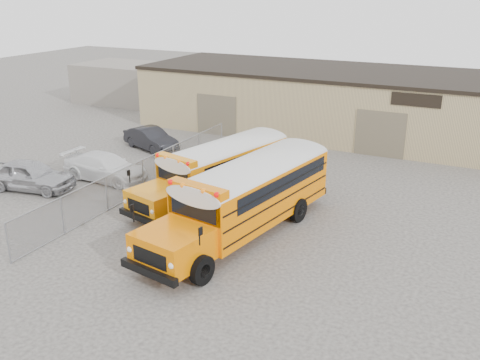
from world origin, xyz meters
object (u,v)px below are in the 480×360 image
at_px(car_dark, 151,139).
at_px(school_bus_right, 320,155).
at_px(tarp_bundle, 182,221).
at_px(car_silver, 30,175).
at_px(car_white, 106,167).
at_px(school_bus_left, 286,142).

bearing_deg(car_dark, school_bus_right, -79.96).
height_order(school_bus_right, tarp_bundle, school_bus_right).
relative_size(school_bus_right, car_silver, 2.36).
distance_m(school_bus_right, car_white, 12.15).
relative_size(school_bus_right, car_dark, 2.59).
distance_m(school_bus_left, tarp_bundle, 11.01).
bearing_deg(car_silver, car_dark, -18.80).
distance_m(school_bus_right, car_silver, 15.80).
bearing_deg(car_white, car_dark, 13.15).
bearing_deg(school_bus_right, school_bus_left, 140.77).
bearing_deg(school_bus_right, car_white, -160.17).
relative_size(school_bus_left, car_dark, 2.30).
bearing_deg(school_bus_left, car_dark, -178.43).
height_order(school_bus_left, tarp_bundle, school_bus_left).
height_order(car_silver, car_dark, car_silver).
height_order(tarp_bundle, car_dark, tarp_bundle).
xyz_separation_m(school_bus_left, car_silver, (-11.14, -9.52, -0.86)).
bearing_deg(car_dark, car_silver, -169.14).
bearing_deg(car_silver, car_white, -51.54).
bearing_deg(school_bus_right, car_dark, 170.51).
xyz_separation_m(school_bus_left, car_white, (-8.46, -6.48, -0.93)).
height_order(school_bus_left, car_silver, school_bus_left).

